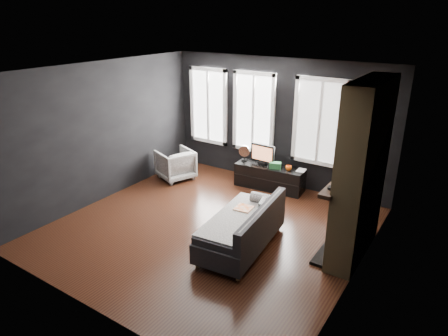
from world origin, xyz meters
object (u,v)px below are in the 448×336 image
Objects in this scene: media_console at (270,177)px; mantel_vase at (353,162)px; monitor at (263,153)px; book at (298,165)px; mug at (289,167)px; sofa at (241,225)px; armchair at (175,163)px.

mantel_vase is (1.97, -1.05, 1.08)m from media_console.
monitor is 0.78m from book.
monitor reaches higher than mug.
sofa reaches higher than media_console.
book is (0.76, 0.09, -0.13)m from monitor.
media_console is at bearing -170.41° from book.
monitor is at bearing -173.07° from book.
media_console is 2.62× the size of monitor.
sofa is 7.74× the size of book.
monitor reaches higher than sofa.
armchair is at bearing -164.73° from mug.
armchair is 2.73m from book.
media_console is at bearing 130.25° from armchair.
media_console is (-0.69, 2.31, -0.13)m from sofa.
sofa is at bearing -135.43° from mantel_vase.
mantel_vase reaches higher than armchair.
media_console is at bearing 1.60° from monitor.
monitor is at bearing 132.09° from armchair.
armchair is 5.84× the size of mug.
mantel_vase is (2.16, -1.05, 0.58)m from monitor.
sofa is 14.17× the size of mug.
armchair reaches higher than book.
book reaches higher than media_console.
book is (0.57, 0.10, 0.37)m from media_console.
armchair is at bearing -163.49° from book.
mug is at bearing -4.97° from media_console.
sofa is at bearing -66.36° from monitor.
monitor is at bearing 179.17° from mug.
media_console is at bearing 151.94° from mantel_vase.
sofa is 2.50m from monitor.
sofa is 1.23× the size of media_console.
mantel_vase is at bearing -34.10° from mug.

